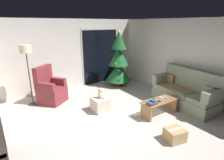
{
  "coord_description": "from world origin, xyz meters",
  "views": [
    {
      "loc": [
        -2.24,
        -3.2,
        2.35
      ],
      "look_at": [
        0.4,
        0.7,
        0.85
      ],
      "focal_mm": 28.77,
      "sensor_mm": 36.0,
      "label": 1
    }
  ],
  "objects_px": {
    "coffee_table": "(160,105)",
    "ottoman": "(100,104)",
    "cell_phone": "(152,101)",
    "couch": "(185,92)",
    "teddy_bear_cream": "(101,94)",
    "cardboard_box_taped_mid_floor": "(175,135)",
    "remote_black": "(157,101)",
    "remote_graphite": "(154,99)",
    "armchair": "(50,90)",
    "floor_lamp": "(26,55)",
    "remote_white": "(161,98)",
    "book_stack": "(152,103)",
    "christmas_tree": "(119,62)",
    "remote_silver": "(166,98)"
  },
  "relations": [
    {
      "from": "remote_graphite",
      "to": "ottoman",
      "type": "xyz_separation_m",
      "value": [
        -1.06,
        0.98,
        -0.24
      ]
    },
    {
      "from": "armchair",
      "to": "cell_phone",
      "type": "bearing_deg",
      "value": -54.34
    },
    {
      "from": "remote_graphite",
      "to": "armchair",
      "type": "xyz_separation_m",
      "value": [
        -2.03,
        2.33,
        -0.03
      ]
    },
    {
      "from": "christmas_tree",
      "to": "floor_lamp",
      "type": "height_order",
      "value": "christmas_tree"
    },
    {
      "from": "book_stack",
      "to": "christmas_tree",
      "type": "distance_m",
      "value": 2.76
    },
    {
      "from": "cardboard_box_taped_mid_floor",
      "to": "remote_white",
      "type": "bearing_deg",
      "value": 54.92
    },
    {
      "from": "cell_phone",
      "to": "couch",
      "type": "bearing_deg",
      "value": -15.02
    },
    {
      "from": "floor_lamp",
      "to": "teddy_bear_cream",
      "type": "relative_size",
      "value": 6.25
    },
    {
      "from": "remote_white",
      "to": "book_stack",
      "type": "bearing_deg",
      "value": 24.48
    },
    {
      "from": "coffee_table",
      "to": "ottoman",
      "type": "distance_m",
      "value": 1.61
    },
    {
      "from": "ottoman",
      "to": "remote_graphite",
      "type": "bearing_deg",
      "value": -42.57
    },
    {
      "from": "remote_black",
      "to": "cell_phone",
      "type": "bearing_deg",
      "value": -55.61
    },
    {
      "from": "remote_white",
      "to": "ottoman",
      "type": "height_order",
      "value": "remote_white"
    },
    {
      "from": "coffee_table",
      "to": "remote_black",
      "type": "bearing_deg",
      "value": -165.03
    },
    {
      "from": "couch",
      "to": "teddy_bear_cream",
      "type": "xyz_separation_m",
      "value": [
        -2.26,
        1.08,
        0.1
      ]
    },
    {
      "from": "cardboard_box_taped_mid_floor",
      "to": "remote_black",
      "type": "bearing_deg",
      "value": 63.58
    },
    {
      "from": "cell_phone",
      "to": "ottoman",
      "type": "height_order",
      "value": "cell_phone"
    },
    {
      "from": "remote_silver",
      "to": "couch",
      "type": "bearing_deg",
      "value": 153.49
    },
    {
      "from": "remote_white",
      "to": "teddy_bear_cream",
      "type": "relative_size",
      "value": 0.55
    },
    {
      "from": "book_stack",
      "to": "armchair",
      "type": "xyz_separation_m",
      "value": [
        -1.79,
        2.49,
        -0.05
      ]
    },
    {
      "from": "cell_phone",
      "to": "ottoman",
      "type": "distance_m",
      "value": 1.43
    },
    {
      "from": "teddy_bear_cream",
      "to": "christmas_tree",
      "type": "bearing_deg",
      "value": 41.15
    },
    {
      "from": "remote_white",
      "to": "armchair",
      "type": "relative_size",
      "value": 0.14
    },
    {
      "from": "armchair",
      "to": "ottoman",
      "type": "relative_size",
      "value": 2.57
    },
    {
      "from": "couch",
      "to": "floor_lamp",
      "type": "xyz_separation_m",
      "value": [
        -3.76,
        2.57,
        1.11
      ]
    },
    {
      "from": "remote_white",
      "to": "cell_phone",
      "type": "relative_size",
      "value": 1.08
    },
    {
      "from": "remote_silver",
      "to": "remote_graphite",
      "type": "xyz_separation_m",
      "value": [
        -0.35,
        0.09,
        0.0
      ]
    },
    {
      "from": "teddy_bear_cream",
      "to": "cardboard_box_taped_mid_floor",
      "type": "height_order",
      "value": "teddy_bear_cream"
    },
    {
      "from": "coffee_table",
      "to": "floor_lamp",
      "type": "relative_size",
      "value": 0.62
    },
    {
      "from": "cell_phone",
      "to": "floor_lamp",
      "type": "xyz_separation_m",
      "value": [
        -2.3,
        2.61,
        1.01
      ]
    },
    {
      "from": "coffee_table",
      "to": "ottoman",
      "type": "xyz_separation_m",
      "value": [
        -1.2,
        1.07,
        -0.08
      ]
    },
    {
      "from": "remote_white",
      "to": "teddy_bear_cream",
      "type": "distance_m",
      "value": 1.65
    },
    {
      "from": "remote_white",
      "to": "christmas_tree",
      "type": "height_order",
      "value": "christmas_tree"
    },
    {
      "from": "remote_black",
      "to": "teddy_bear_cream",
      "type": "distance_m",
      "value": 1.52
    },
    {
      "from": "coffee_table",
      "to": "cell_phone",
      "type": "distance_m",
      "value": 0.44
    },
    {
      "from": "armchair",
      "to": "cardboard_box_taped_mid_floor",
      "type": "height_order",
      "value": "armchair"
    },
    {
      "from": "book_stack",
      "to": "cardboard_box_taped_mid_floor",
      "type": "distance_m",
      "value": 0.98
    },
    {
      "from": "christmas_tree",
      "to": "floor_lamp",
      "type": "relative_size",
      "value": 1.21
    },
    {
      "from": "couch",
      "to": "armchair",
      "type": "bearing_deg",
      "value": 142.97
    },
    {
      "from": "remote_graphite",
      "to": "christmas_tree",
      "type": "bearing_deg",
      "value": 122.64
    },
    {
      "from": "floor_lamp",
      "to": "cardboard_box_taped_mid_floor",
      "type": "distance_m",
      "value": 4.31
    },
    {
      "from": "remote_white",
      "to": "coffee_table",
      "type": "bearing_deg",
      "value": 40.1
    },
    {
      "from": "remote_graphite",
      "to": "teddy_bear_cream",
      "type": "height_order",
      "value": "teddy_bear_cream"
    },
    {
      "from": "remote_graphite",
      "to": "armchair",
      "type": "bearing_deg",
      "value": 177.74
    },
    {
      "from": "remote_graphite",
      "to": "remote_white",
      "type": "relative_size",
      "value": 1.0
    },
    {
      "from": "remote_graphite",
      "to": "cell_phone",
      "type": "distance_m",
      "value": 0.3
    },
    {
      "from": "coffee_table",
      "to": "remote_white",
      "type": "xyz_separation_m",
      "value": [
        0.12,
        0.07,
        0.15
      ]
    },
    {
      "from": "couch",
      "to": "armchair",
      "type": "relative_size",
      "value": 1.76
    },
    {
      "from": "cell_phone",
      "to": "teddy_bear_cream",
      "type": "relative_size",
      "value": 0.5
    },
    {
      "from": "book_stack",
      "to": "remote_graphite",
      "type": "bearing_deg",
      "value": 33.68
    }
  ]
}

